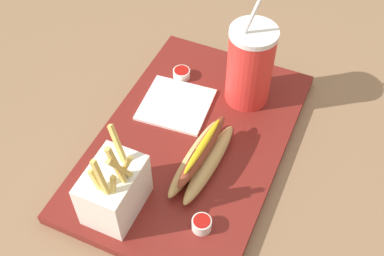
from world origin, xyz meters
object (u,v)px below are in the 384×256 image
(hot_dog_1, at_px, (202,158))
(napkin_stack, at_px, (176,104))
(soda_cup, at_px, (250,65))
(ketchup_cup_2, at_px, (182,73))
(fries_basket, at_px, (114,190))
(ketchup_cup_1, at_px, (202,224))

(hot_dog_1, bearing_deg, napkin_stack, -137.46)
(soda_cup, distance_m, hot_dog_1, 0.20)
(hot_dog_1, relative_size, napkin_stack, 1.47)
(hot_dog_1, relative_size, ketchup_cup_2, 5.43)
(fries_basket, bearing_deg, hot_dog_1, 143.87)
(ketchup_cup_1, bearing_deg, hot_dog_1, -157.06)
(soda_cup, height_order, fries_basket, soda_cup)
(ketchup_cup_2, bearing_deg, ketchup_cup_1, 30.02)
(ketchup_cup_1, xyz_separation_m, napkin_stack, (-0.22, -0.15, -0.01))
(soda_cup, xyz_separation_m, ketchup_cup_1, (0.30, 0.03, -0.07))
(ketchup_cup_1, height_order, ketchup_cup_2, ketchup_cup_1)
(fries_basket, distance_m, ketchup_cup_1, 0.15)
(ketchup_cup_2, relative_size, napkin_stack, 0.27)
(fries_basket, relative_size, ketchup_cup_1, 5.47)
(soda_cup, distance_m, napkin_stack, 0.16)
(ketchup_cup_1, bearing_deg, fries_basket, -82.22)
(fries_basket, bearing_deg, soda_cup, 161.35)
(ketchup_cup_2, bearing_deg, napkin_stack, 17.02)
(fries_basket, bearing_deg, ketchup_cup_1, 97.78)
(fries_basket, xyz_separation_m, ketchup_cup_2, (-0.32, -0.03, -0.04))
(fries_basket, distance_m, ketchup_cup_2, 0.32)
(ketchup_cup_1, distance_m, ketchup_cup_2, 0.34)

